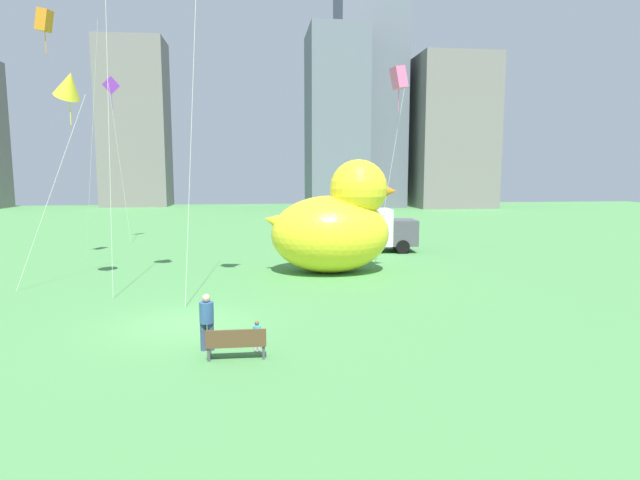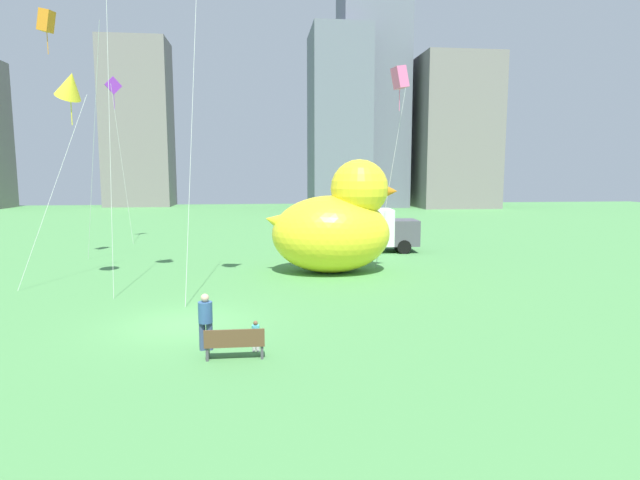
{
  "view_description": "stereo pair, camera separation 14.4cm",
  "coord_description": "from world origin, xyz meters",
  "px_view_note": "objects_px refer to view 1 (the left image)",
  "views": [
    {
      "loc": [
        2.52,
        -17.98,
        5.25
      ],
      "look_at": [
        5.06,
        2.64,
        2.54
      ],
      "focal_mm": 29.16,
      "sensor_mm": 36.0,
      "label": 1
    },
    {
      "loc": [
        2.67,
        -18.0,
        5.25
      ],
      "look_at": [
        5.06,
        2.64,
        2.54
      ],
      "focal_mm": 29.16,
      "sensor_mm": 36.0,
      "label": 2
    }
  ],
  "objects_px": {
    "kite_pink": "(399,79)",
    "kite_yellow": "(69,85)",
    "kite_orange": "(45,22)",
    "person_child": "(257,335)",
    "box_truck": "(368,230)",
    "person_adult": "(207,319)",
    "giant_inflatable_duck": "(335,225)",
    "park_bench": "(236,343)",
    "kite_purple": "(112,92)"
  },
  "relations": [
    {
      "from": "park_bench",
      "to": "person_child",
      "type": "relative_size",
      "value": 1.81
    },
    {
      "from": "person_adult",
      "to": "kite_orange",
      "type": "xyz_separation_m",
      "value": [
        -9.32,
        14.7,
        12.11
      ]
    },
    {
      "from": "person_child",
      "to": "box_truck",
      "type": "xyz_separation_m",
      "value": [
        7.38,
        18.81,
        0.93
      ]
    },
    {
      "from": "giant_inflatable_duck",
      "to": "kite_pink",
      "type": "distance_m",
      "value": 8.31
    },
    {
      "from": "person_child",
      "to": "kite_purple",
      "type": "bearing_deg",
      "value": 112.23
    },
    {
      "from": "box_truck",
      "to": "kite_pink",
      "type": "xyz_separation_m",
      "value": [
        0.15,
        -6.48,
        8.66
      ]
    },
    {
      "from": "person_adult",
      "to": "kite_orange",
      "type": "bearing_deg",
      "value": 122.36
    },
    {
      "from": "kite_purple",
      "to": "park_bench",
      "type": "bearing_deg",
      "value": -69.4
    },
    {
      "from": "giant_inflatable_duck",
      "to": "kite_pink",
      "type": "xyz_separation_m",
      "value": [
        3.4,
        0.36,
        7.58
      ]
    },
    {
      "from": "kite_orange",
      "to": "kite_yellow",
      "type": "bearing_deg",
      "value": -63.27
    },
    {
      "from": "kite_pink",
      "to": "kite_yellow",
      "type": "xyz_separation_m",
      "value": [
        -15.47,
        -2.98,
        -1.12
      ]
    },
    {
      "from": "person_adult",
      "to": "box_truck",
      "type": "height_order",
      "value": "box_truck"
    },
    {
      "from": "person_adult",
      "to": "kite_pink",
      "type": "xyz_separation_m",
      "value": [
        9.01,
        12.02,
        9.16
      ]
    },
    {
      "from": "box_truck",
      "to": "kite_pink",
      "type": "height_order",
      "value": "kite_pink"
    },
    {
      "from": "box_truck",
      "to": "person_child",
      "type": "bearing_deg",
      "value": -111.43
    },
    {
      "from": "box_truck",
      "to": "kite_yellow",
      "type": "relative_size",
      "value": 0.63
    },
    {
      "from": "person_child",
      "to": "giant_inflatable_duck",
      "type": "xyz_separation_m",
      "value": [
        4.14,
        11.97,
        2.01
      ]
    },
    {
      "from": "kite_pink",
      "to": "kite_yellow",
      "type": "bearing_deg",
      "value": -169.08
    },
    {
      "from": "kite_yellow",
      "to": "giant_inflatable_duck",
      "type": "bearing_deg",
      "value": 12.25
    },
    {
      "from": "park_bench",
      "to": "giant_inflatable_duck",
      "type": "bearing_deg",
      "value": 69.39
    },
    {
      "from": "person_child",
      "to": "giant_inflatable_duck",
      "type": "bearing_deg",
      "value": 70.94
    },
    {
      "from": "kite_yellow",
      "to": "kite_orange",
      "type": "relative_size",
      "value": 0.71
    },
    {
      "from": "box_truck",
      "to": "kite_yellow",
      "type": "xyz_separation_m",
      "value": [
        -15.32,
        -9.46,
        7.54
      ]
    },
    {
      "from": "park_bench",
      "to": "kite_pink",
      "type": "relative_size",
      "value": 0.16
    },
    {
      "from": "giant_inflatable_duck",
      "to": "kite_orange",
      "type": "xyz_separation_m",
      "value": [
        -14.93,
        3.05,
        10.52
      ]
    },
    {
      "from": "person_child",
      "to": "box_truck",
      "type": "distance_m",
      "value": 20.23
    },
    {
      "from": "person_adult",
      "to": "person_child",
      "type": "xyz_separation_m",
      "value": [
        1.47,
        -0.32,
        -0.43
      ]
    },
    {
      "from": "person_adult",
      "to": "person_child",
      "type": "relative_size",
      "value": 1.83
    },
    {
      "from": "giant_inflatable_duck",
      "to": "kite_orange",
      "type": "distance_m",
      "value": 18.52
    },
    {
      "from": "kite_yellow",
      "to": "kite_orange",
      "type": "height_order",
      "value": "kite_orange"
    },
    {
      "from": "kite_pink",
      "to": "kite_purple",
      "type": "distance_m",
      "value": 21.36
    },
    {
      "from": "kite_purple",
      "to": "kite_yellow",
      "type": "distance_m",
      "value": 15.4
    },
    {
      "from": "park_bench",
      "to": "person_child",
      "type": "bearing_deg",
      "value": 44.88
    },
    {
      "from": "kite_pink",
      "to": "person_adult",
      "type": "bearing_deg",
      "value": -126.84
    },
    {
      "from": "box_truck",
      "to": "kite_purple",
      "type": "relative_size",
      "value": 0.51
    },
    {
      "from": "park_bench",
      "to": "kite_orange",
      "type": "bearing_deg",
      "value": 123.18
    },
    {
      "from": "person_adult",
      "to": "person_child",
      "type": "bearing_deg",
      "value": -12.15
    },
    {
      "from": "person_adult",
      "to": "giant_inflatable_duck",
      "type": "xyz_separation_m",
      "value": [
        5.61,
        11.66,
        1.58
      ]
    },
    {
      "from": "kite_orange",
      "to": "person_adult",
      "type": "bearing_deg",
      "value": -57.64
    },
    {
      "from": "kite_pink",
      "to": "kite_yellow",
      "type": "height_order",
      "value": "kite_pink"
    },
    {
      "from": "park_bench",
      "to": "kite_pink",
      "type": "distance_m",
      "value": 18.04
    },
    {
      "from": "person_adult",
      "to": "box_truck",
      "type": "xyz_separation_m",
      "value": [
        8.86,
        18.5,
        0.5
      ]
    },
    {
      "from": "kite_purple",
      "to": "kite_yellow",
      "type": "bearing_deg",
      "value": -82.19
    },
    {
      "from": "park_bench",
      "to": "box_truck",
      "type": "xyz_separation_m",
      "value": [
        7.97,
        19.4,
        0.97
      ]
    },
    {
      "from": "person_adult",
      "to": "kite_yellow",
      "type": "xyz_separation_m",
      "value": [
        -6.46,
        9.04,
        8.05
      ]
    },
    {
      "from": "box_truck",
      "to": "kite_yellow",
      "type": "bearing_deg",
      "value": -148.3
    },
    {
      "from": "person_child",
      "to": "giant_inflatable_duck",
      "type": "relative_size",
      "value": 0.13
    },
    {
      "from": "person_child",
      "to": "kite_orange",
      "type": "height_order",
      "value": "kite_orange"
    },
    {
      "from": "kite_yellow",
      "to": "kite_purple",
      "type": "bearing_deg",
      "value": 97.81
    },
    {
      "from": "person_child",
      "to": "person_adult",
      "type": "bearing_deg",
      "value": 167.85
    }
  ]
}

